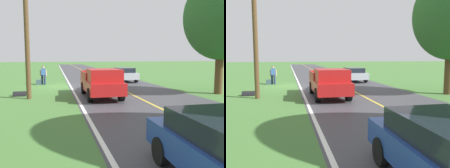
% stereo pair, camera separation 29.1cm
% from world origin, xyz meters
% --- Properties ---
extents(ground_plane, '(200.00, 200.00, 0.00)m').
position_xyz_m(ground_plane, '(0.00, 0.00, 0.00)').
color(ground_plane, '#427033').
extents(road_surface, '(7.84, 120.00, 0.00)m').
position_xyz_m(road_surface, '(-4.53, 0.00, 0.00)').
color(road_surface, '#3D3D42').
rests_on(road_surface, ground).
extents(lane_edge_line, '(0.16, 117.60, 0.00)m').
position_xyz_m(lane_edge_line, '(-0.79, 0.00, 0.01)').
color(lane_edge_line, silver).
rests_on(lane_edge_line, ground).
extents(lane_centre_line, '(0.14, 117.60, 0.00)m').
position_xyz_m(lane_centre_line, '(-4.53, 0.00, 0.01)').
color(lane_centre_line, gold).
rests_on(lane_centre_line, ground).
extents(hitchhiker_walking, '(0.62, 0.51, 1.75)m').
position_xyz_m(hitchhiker_walking, '(1.54, -1.73, 0.98)').
color(hitchhiker_walking, navy).
rests_on(hitchhiker_walking, ground).
extents(suitcase_carried, '(0.48, 0.24, 0.45)m').
position_xyz_m(suitcase_carried, '(1.95, -1.61, 0.23)').
color(suitcase_carried, '#384C56').
rests_on(suitcase_carried, ground).
extents(pickup_truck_passing, '(2.12, 5.41, 1.82)m').
position_xyz_m(pickup_truck_passing, '(-2.30, 6.52, 0.97)').
color(pickup_truck_passing, '#B21919').
rests_on(pickup_truck_passing, ground).
extents(sedan_near_oncoming, '(2.02, 4.45, 1.41)m').
position_xyz_m(sedan_near_oncoming, '(-6.45, -2.81, 0.75)').
color(sedan_near_oncoming, '#B2B7C1').
rests_on(sedan_near_oncoming, ground).
extents(utility_pole_roadside, '(0.28, 0.28, 8.08)m').
position_xyz_m(utility_pole_roadside, '(2.07, 6.02, 4.04)').
color(utility_pole_roadside, brown).
rests_on(utility_pole_roadside, ground).
extents(drainage_culvert, '(0.80, 0.60, 0.60)m').
position_xyz_m(drainage_culvert, '(2.78, 4.71, 0.00)').
color(drainage_culvert, black).
rests_on(drainage_culvert, ground).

